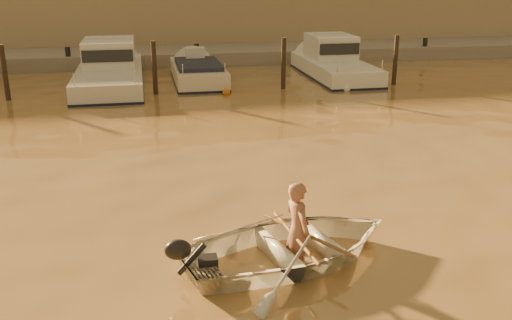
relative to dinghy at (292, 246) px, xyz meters
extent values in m
plane|color=olive|center=(-1.56, -0.17, -0.26)|extent=(160.00, 160.00, 0.00)
imported|color=silver|center=(0.00, 0.00, 0.00)|extent=(4.22, 3.47, 0.76)
imported|color=#9F654F|center=(0.10, 0.03, 0.27)|extent=(0.54, 0.68, 1.65)
cylinder|color=brown|center=(0.24, 0.06, 0.16)|extent=(1.00, 1.90, 0.13)
cylinder|color=brown|center=(0.05, 0.01, 0.16)|extent=(0.23, 2.10, 0.13)
cylinder|color=#2D2319|center=(-7.06, 13.63, 0.64)|extent=(0.18, 0.18, 2.20)
cylinder|color=#2D2319|center=(-1.76, 13.63, 0.64)|extent=(0.18, 0.18, 2.20)
cylinder|color=#2D2319|center=(3.24, 13.63, 0.64)|extent=(0.18, 0.18, 2.20)
cylinder|color=#2D2319|center=(7.94, 13.63, 0.64)|extent=(0.18, 0.18, 2.20)
sphere|color=silver|center=(-4.39, 12.15, -0.16)|extent=(0.30, 0.30, 0.30)
sphere|color=#CE6618|center=(0.85, 12.97, -0.16)|extent=(0.30, 0.30, 0.30)
sphere|color=white|center=(5.56, 12.73, -0.16)|extent=(0.30, 0.30, 0.30)
cube|color=gray|center=(-1.56, 21.33, -0.11)|extent=(52.00, 4.00, 1.00)
cube|color=#9E8466|center=(-1.56, 26.83, 2.14)|extent=(46.00, 7.00, 4.80)
camera|label=1|loc=(-2.23, -8.10, 4.32)|focal=40.00mm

